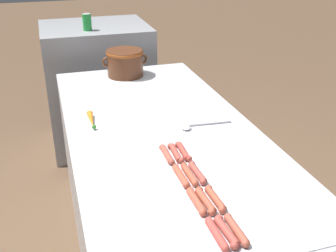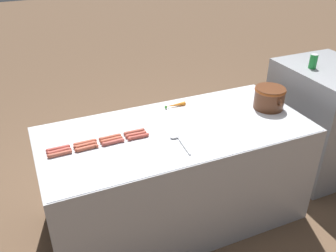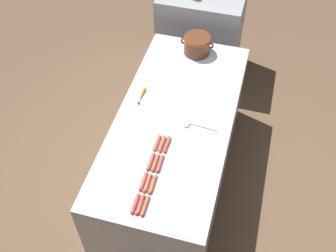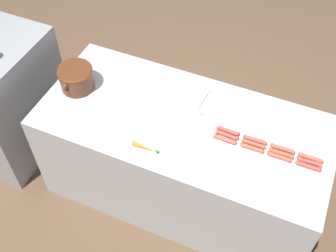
% 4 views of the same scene
% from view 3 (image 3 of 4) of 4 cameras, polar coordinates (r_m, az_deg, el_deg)
% --- Properties ---
extents(ground_plane, '(20.00, 20.00, 0.00)m').
position_cam_3_polar(ground_plane, '(3.88, 0.82, -7.02)').
color(ground_plane, brown).
extents(griddle_counter, '(0.91, 1.99, 0.85)m').
position_cam_3_polar(griddle_counter, '(3.54, 0.90, -3.22)').
color(griddle_counter, '#ADAFB5').
rests_on(griddle_counter, ground_plane).
extents(back_cabinet, '(0.85, 0.71, 1.04)m').
position_cam_3_polar(back_cabinet, '(4.58, 4.65, 12.90)').
color(back_cabinet, '#939599').
rests_on(back_cabinet, ground_plane).
extents(hot_dog_0, '(0.03, 0.16, 0.03)m').
position_cam_3_polar(hot_dog_0, '(2.74, -4.63, -10.80)').
color(hot_dog_0, '#B6453C').
rests_on(hot_dog_0, griddle_counter).
extents(hot_dog_1, '(0.03, 0.16, 0.03)m').
position_cam_3_polar(hot_dog_1, '(2.83, -3.50, -7.76)').
color(hot_dog_1, '#B5513B').
rests_on(hot_dog_1, griddle_counter).
extents(hot_dog_2, '(0.03, 0.16, 0.03)m').
position_cam_3_polar(hot_dog_2, '(2.92, -2.47, -5.01)').
color(hot_dog_2, '#B5513B').
rests_on(hot_dog_2, griddle_counter).
extents(hot_dog_3, '(0.03, 0.16, 0.03)m').
position_cam_3_polar(hot_dog_3, '(3.02, -1.55, -2.36)').
color(hot_dog_3, '#AC5141').
rests_on(hot_dog_3, griddle_counter).
extents(hot_dog_4, '(0.04, 0.16, 0.03)m').
position_cam_3_polar(hot_dog_4, '(2.74, -3.92, -10.95)').
color(hot_dog_4, '#B2493F').
rests_on(hot_dog_4, griddle_counter).
extents(hot_dog_5, '(0.03, 0.16, 0.03)m').
position_cam_3_polar(hot_dog_5, '(2.82, -2.90, -8.00)').
color(hot_dog_5, '#AF513B').
rests_on(hot_dog_5, griddle_counter).
extents(hot_dog_6, '(0.03, 0.16, 0.03)m').
position_cam_3_polar(hot_dog_6, '(2.91, -1.80, -5.17)').
color(hot_dog_6, '#B15139').
rests_on(hot_dog_6, griddle_counter).
extents(hot_dog_7, '(0.03, 0.16, 0.03)m').
position_cam_3_polar(hot_dog_7, '(3.01, -0.84, -2.53)').
color(hot_dog_7, '#AD493C').
rests_on(hot_dog_7, griddle_counter).
extents(hot_dog_8, '(0.03, 0.16, 0.03)m').
position_cam_3_polar(hot_dog_8, '(2.73, -3.25, -11.15)').
color(hot_dog_8, '#AB513D').
rests_on(hot_dog_8, griddle_counter).
extents(hot_dog_9, '(0.03, 0.16, 0.03)m').
position_cam_3_polar(hot_dog_9, '(2.81, -2.16, -8.18)').
color(hot_dog_9, '#AF513A').
rests_on(hot_dog_9, griddle_counter).
extents(hot_dog_10, '(0.03, 0.16, 0.03)m').
position_cam_3_polar(hot_dog_10, '(2.91, -1.13, -5.30)').
color(hot_dog_10, '#AD4B40').
rests_on(hot_dog_10, griddle_counter).
extents(hot_dog_11, '(0.03, 0.16, 0.03)m').
position_cam_3_polar(hot_dog_11, '(3.01, -0.15, -2.61)').
color(hot_dog_11, '#AC4539').
rests_on(hot_dog_11, griddle_counter).
extents(bean_pot, '(0.30, 0.25, 0.17)m').
position_cam_3_polar(bean_pot, '(3.73, 4.10, 11.43)').
color(bean_pot, '#562D19').
rests_on(bean_pot, griddle_counter).
extents(serving_spoon, '(0.27, 0.07, 0.02)m').
position_cam_3_polar(serving_spoon, '(3.14, 3.41, 0.11)').
color(serving_spoon, '#B7B7BC').
rests_on(serving_spoon, griddle_counter).
extents(carrot, '(0.04, 0.18, 0.03)m').
position_cam_3_polar(carrot, '(3.35, -3.79, 4.28)').
color(carrot, orange).
rests_on(carrot, griddle_counter).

